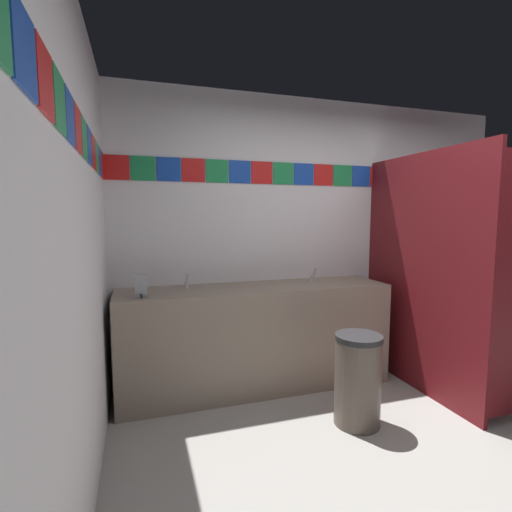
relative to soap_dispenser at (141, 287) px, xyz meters
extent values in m
plane|color=gray|center=(1.72, -1.29, -0.98)|extent=(8.74, 8.74, 0.00)
cube|color=silver|center=(1.72, 0.48, 0.33)|extent=(3.97, 0.08, 2.61)
cube|color=red|center=(-0.16, 0.44, 0.92)|extent=(0.20, 0.01, 0.20)
cube|color=#1E8C4C|center=(0.05, 0.44, 0.92)|extent=(0.20, 0.01, 0.20)
cube|color=#1947B7|center=(0.26, 0.44, 0.92)|extent=(0.20, 0.01, 0.20)
cube|color=red|center=(0.47, 0.44, 0.92)|extent=(0.20, 0.01, 0.20)
cube|color=#1E8C4C|center=(0.68, 0.44, 0.92)|extent=(0.20, 0.01, 0.20)
cube|color=#1947B7|center=(0.89, 0.44, 0.92)|extent=(0.20, 0.01, 0.20)
cube|color=red|center=(1.10, 0.44, 0.92)|extent=(0.20, 0.01, 0.20)
cube|color=#1E8C4C|center=(1.31, 0.44, 0.92)|extent=(0.20, 0.01, 0.20)
cube|color=#1947B7|center=(1.51, 0.44, 0.92)|extent=(0.20, 0.01, 0.20)
cube|color=red|center=(1.72, 0.44, 0.92)|extent=(0.20, 0.01, 0.20)
cube|color=#1E8C4C|center=(1.93, 0.44, 0.92)|extent=(0.20, 0.01, 0.20)
cube|color=#1947B7|center=(2.14, 0.44, 0.92)|extent=(0.20, 0.01, 0.20)
cube|color=red|center=(2.35, 0.44, 0.92)|extent=(0.20, 0.01, 0.20)
cube|color=#1E8C4C|center=(2.56, 0.44, 0.92)|extent=(0.20, 0.01, 0.20)
cube|color=#1947B7|center=(2.77, 0.44, 0.92)|extent=(0.20, 0.01, 0.20)
cube|color=red|center=(2.98, 0.44, 0.92)|extent=(0.20, 0.01, 0.20)
cube|color=#1E8C4C|center=(3.19, 0.44, 0.92)|extent=(0.20, 0.01, 0.20)
cube|color=#1947B7|center=(3.40, 0.44, 0.92)|extent=(0.20, 0.01, 0.20)
cube|color=red|center=(3.61, 0.44, 0.92)|extent=(0.20, 0.01, 0.20)
cube|color=silver|center=(-0.30, -1.29, 0.33)|extent=(0.08, 3.47, 2.61)
cube|color=#1947B7|center=(-0.26, -1.83, 0.92)|extent=(0.01, 0.20, 0.20)
cube|color=red|center=(-0.26, -1.62, 0.92)|extent=(0.01, 0.20, 0.20)
cube|color=#1E8C4C|center=(-0.26, -1.40, 0.92)|extent=(0.01, 0.20, 0.20)
cube|color=#1947B7|center=(-0.26, -1.18, 0.92)|extent=(0.01, 0.20, 0.20)
cube|color=red|center=(-0.26, -0.97, 0.92)|extent=(0.01, 0.20, 0.20)
cube|color=#1E8C4C|center=(-0.26, -0.75, 0.92)|extent=(0.01, 0.20, 0.20)
cube|color=#1947B7|center=(-0.26, -0.53, 0.92)|extent=(0.01, 0.20, 0.20)
cube|color=red|center=(-0.26, -0.32, 0.92)|extent=(0.01, 0.20, 0.20)
cube|color=#1E8C4C|center=(-0.26, -0.10, 0.92)|extent=(0.01, 0.20, 0.20)
cube|color=#1947B7|center=(-0.26, 0.12, 0.92)|extent=(0.01, 0.20, 0.20)
cube|color=red|center=(-0.26, 0.33, 0.92)|extent=(0.01, 0.20, 0.20)
cube|color=gray|center=(0.96, 0.16, -0.53)|extent=(2.34, 0.56, 0.90)
cube|color=gray|center=(0.96, 0.43, -0.12)|extent=(2.34, 0.03, 0.08)
cylinder|color=white|center=(0.37, 0.13, -0.13)|extent=(0.34, 0.34, 0.10)
cylinder|color=white|center=(1.54, 0.13, -0.13)|extent=(0.34, 0.34, 0.10)
cylinder|color=silver|center=(0.37, 0.27, -0.05)|extent=(0.04, 0.04, 0.05)
cylinder|color=silver|center=(0.37, 0.22, 0.02)|extent=(0.02, 0.06, 0.09)
cylinder|color=silver|center=(1.54, 0.27, -0.05)|extent=(0.04, 0.04, 0.05)
cylinder|color=silver|center=(1.54, 0.22, 0.02)|extent=(0.02, 0.06, 0.09)
cube|color=gray|center=(0.00, 0.00, 0.00)|extent=(0.09, 0.07, 0.16)
cylinder|color=black|center=(0.00, -0.04, -0.06)|extent=(0.02, 0.02, 0.03)
cube|color=maroon|center=(2.29, -0.27, 0.04)|extent=(0.04, 1.43, 2.04)
cylinder|color=silver|center=(2.31, -0.97, 0.14)|extent=(0.02, 0.02, 0.10)
cylinder|color=white|center=(2.80, -0.01, -0.78)|extent=(0.38, 0.38, 0.40)
torus|color=white|center=(2.80, -0.01, -0.56)|extent=(0.39, 0.39, 0.05)
cube|color=white|center=(2.80, 0.20, -0.41)|extent=(0.34, 0.17, 0.34)
cylinder|color=brown|center=(1.47, -0.63, -0.67)|extent=(0.33, 0.33, 0.62)
cylinder|color=#262628|center=(1.47, -0.63, -0.34)|extent=(0.34, 0.34, 0.04)
camera|label=1|loc=(-0.01, -2.90, 0.53)|focal=26.47mm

